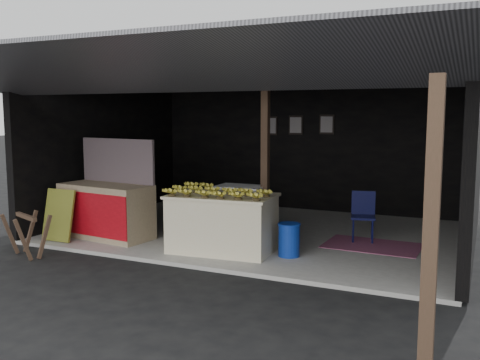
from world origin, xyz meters
The scene contains 13 objects.
ground centered at (0.00, 0.00, 0.00)m, with size 80.00×80.00×0.00m, color black.
concrete_slab centered at (0.00, 2.50, 0.03)m, with size 7.00×5.00×0.06m, color gray.
shophouse centered at (0.00, 2.82, 2.10)m, with size 7.40×7.29×3.02m.
banana_table centered at (0.01, 0.87, 0.51)m, with size 1.69×1.13×0.89m.
banana_pile centered at (0.01, 0.87, 1.03)m, with size 1.49×0.89×0.18m, color gold, non-canonical shape.
white_crate centered at (-0.13, 1.83, 0.51)m, with size 0.82×0.57×0.90m.
neighbor_stall centered at (-2.22, 0.87, 0.57)m, with size 1.71×0.92×1.69m.
green_signboard centered at (-2.79, 0.33, 0.50)m, with size 0.58×0.04×0.87m, color black.
sawhorse centered at (-2.64, -0.50, 0.42)m, with size 0.77×0.76×0.66m.
water_barrel centered at (1.05, 1.03, 0.30)m, with size 0.32×0.32×0.47m, color #0D2C94.
plastic_chair centered at (1.83, 2.51, 0.55)m, with size 0.47×0.47×0.83m.
magenta_rug centered at (2.06, 2.19, 0.07)m, with size 1.50×1.00×0.01m, color maroon.
picture_frames centered at (-0.17, 4.89, 1.93)m, with size 1.62×0.04×0.46m.
Camera 1 is at (3.68, -6.37, 2.19)m, focal length 40.00 mm.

